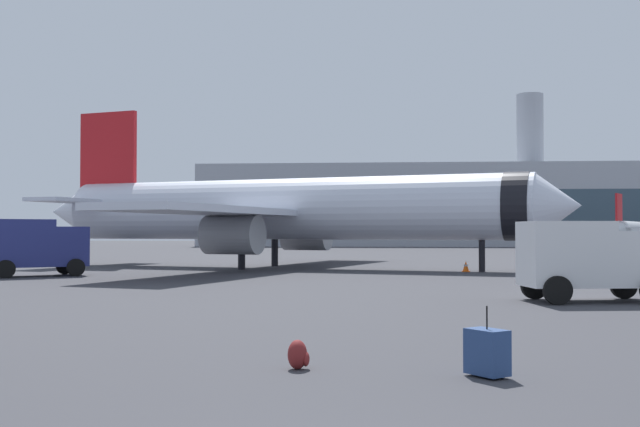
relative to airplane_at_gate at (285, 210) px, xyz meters
The scene contains 8 objects.
airplane_at_gate is the anchor object (origin of this frame).
airplane_taxiing 65.18m from the airplane_at_gate, 54.37° to the left, with size 19.74×21.40×6.80m.
service_truck 15.30m from the airplane_at_gate, 139.92° to the right, with size 5.17×4.61×2.90m.
cargo_van 25.90m from the airplane_at_gate, 60.45° to the right, with size 4.64×2.86×2.60m.
safety_cone_mid 11.82m from the airplane_at_gate, 17.15° to the right, with size 0.44×0.44×0.62m.
rolling_suitcase 36.88m from the airplane_at_gate, 78.04° to the right, with size 0.71×0.75×1.10m.
traveller_backpack 35.94m from the airplane_at_gate, 82.56° to the right, with size 0.36×0.40×0.48m.
terminal_building 83.88m from the airplane_at_gate, 79.09° to the left, with size 78.08×19.22×25.14m.
Camera 1 is at (0.21, -5.80, 2.24)m, focal length 43.63 mm.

